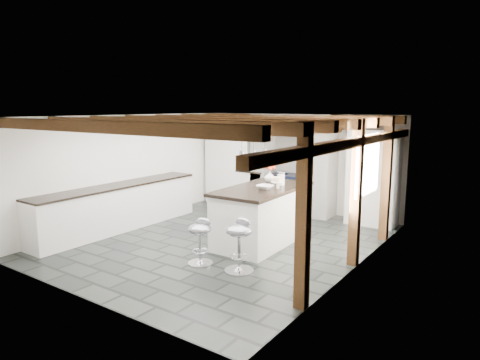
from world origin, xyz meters
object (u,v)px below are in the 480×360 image
Objects in this scene: bar_stool_near at (240,239)px; kitchen_island at (263,214)px; range_cooker at (292,193)px; bar_stool_far at (200,236)px.

kitchen_island is at bearing 113.94° from bar_stool_near.
bar_stool_near is at bearing -73.09° from kitchen_island.
kitchen_island reaches higher than range_cooker.
kitchen_island is at bearing 59.99° from bar_stool_far.
bar_stool_near is (1.12, -3.76, 0.05)m from range_cooker.
bar_stool_far is at bearing -167.22° from bar_stool_near.
kitchen_island is 2.55× the size of bar_stool_near.
range_cooker is at bearing 103.84° from kitchen_island.
bar_stool_far is at bearing -83.61° from range_cooker.
range_cooker is 0.47× the size of kitchen_island.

